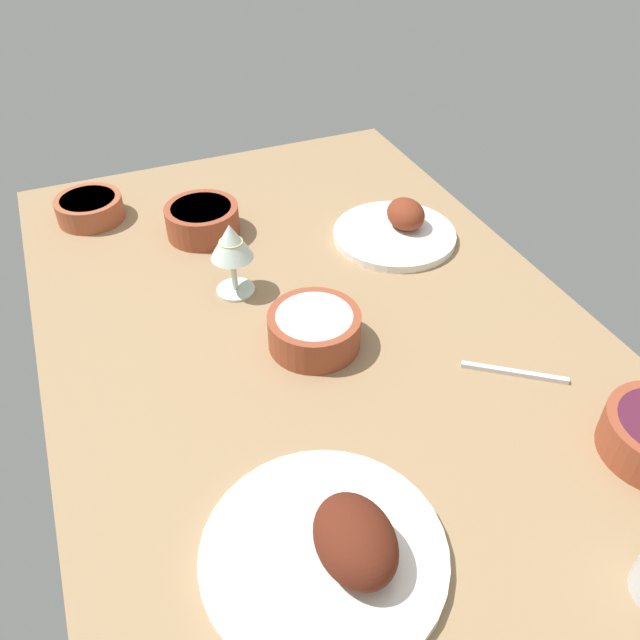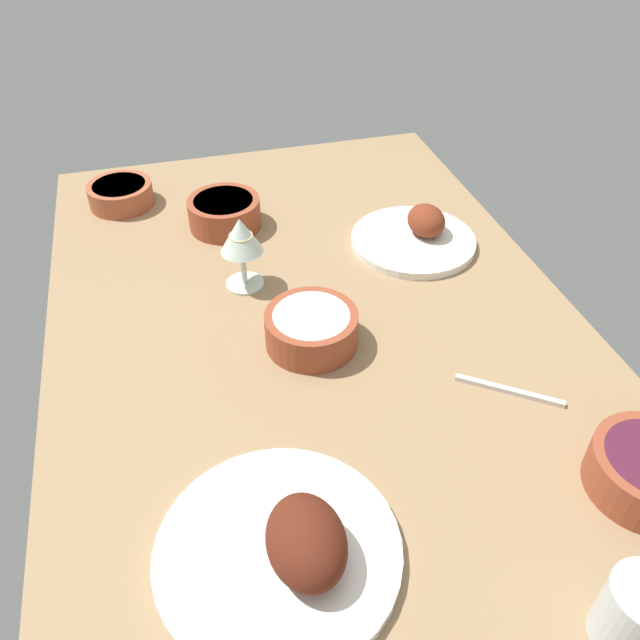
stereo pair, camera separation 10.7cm
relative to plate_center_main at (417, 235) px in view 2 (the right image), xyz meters
The scene contains 9 objects.
dining_table 33.02cm from the plate_center_main, 128.74° to the left, with size 140.00×90.00×4.00cm, color #937551.
plate_center_main is the anchor object (origin of this frame).
plate_far_side 72.23cm from the plate_center_main, 146.21° to the left, with size 29.71×29.71×8.66cm.
bowl_pasta 39.53cm from the plate_center_main, 65.47° to the left, with size 14.77×14.77×6.16cm.
bowl_cream 36.48cm from the plate_center_main, 130.20° to the left, with size 15.19×15.19×6.00cm.
bowl_soup 64.45cm from the plate_center_main, 61.01° to the left, with size 13.76×13.76×4.88cm.
wine_glass 36.85cm from the plate_center_main, 97.62° to the left, with size 7.60×7.60×14.00cm.
water_tumbler 78.67cm from the plate_center_main, behind, with size 7.96×7.96×9.17cm, color silver.
fork_loose 42.31cm from the plate_center_main, behind, with size 16.42×0.90×0.80cm, color silver.
Camera 2 is at (-79.44, 21.59, 75.28)cm, focal length 36.08 mm.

